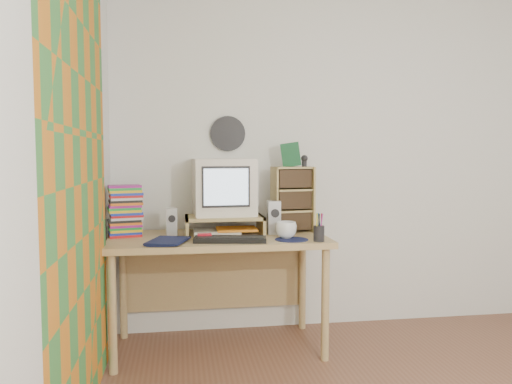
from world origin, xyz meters
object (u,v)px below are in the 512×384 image
object	(u,v)px
keyboard	(230,239)
diary	(152,239)
desk	(217,255)
dvd_stack	(125,214)
crt_monitor	(224,187)
cd_rack	(293,199)
mug	(286,230)

from	to	relation	value
keyboard	diary	bearing A→B (deg)	-175.71
desk	diary	distance (m)	0.51
desk	dvd_stack	distance (m)	0.66
diary	desk	bearing A→B (deg)	47.72
keyboard	crt_monitor	bearing A→B (deg)	99.55
desk	dvd_stack	world-z (taller)	dvd_stack
cd_rack	diary	size ratio (longest dim) A/B	1.78
crt_monitor	cd_rack	size ratio (longest dim) A/B	0.90
crt_monitor	diary	bearing A→B (deg)	-148.07
desk	mug	distance (m)	0.51
crt_monitor	keyboard	distance (m)	0.47
desk	crt_monitor	bearing A→B (deg)	58.39
desk	diary	bearing A→B (deg)	-149.91
desk	cd_rack	size ratio (longest dim) A/B	3.12
dvd_stack	cd_rack	distance (m)	1.12
dvd_stack	keyboard	bearing A→B (deg)	-38.02
keyboard	dvd_stack	bearing A→B (deg)	163.54
mug	cd_rack	bearing A→B (deg)	68.72
mug	crt_monitor	bearing A→B (deg)	141.31
dvd_stack	diary	bearing A→B (deg)	-69.08
keyboard	cd_rack	bearing A→B (deg)	44.66
crt_monitor	mug	xyz separation A→B (m)	(0.37, -0.29, -0.26)
crt_monitor	keyboard	xyz separation A→B (m)	(0.00, -0.37, -0.30)
cd_rack	diary	world-z (taller)	cd_rack
desk	diary	world-z (taller)	diary
crt_monitor	cd_rack	distance (m)	0.48
crt_monitor	dvd_stack	size ratio (longest dim) A/B	1.40
crt_monitor	desk	bearing A→B (deg)	-124.62
desk	dvd_stack	size ratio (longest dim) A/B	4.89
keyboard	cd_rack	xyz separation A→B (m)	(0.47, 0.33, 0.21)
crt_monitor	dvd_stack	xyz separation A→B (m)	(-0.65, -0.06, -0.17)
dvd_stack	mug	world-z (taller)	dvd_stack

